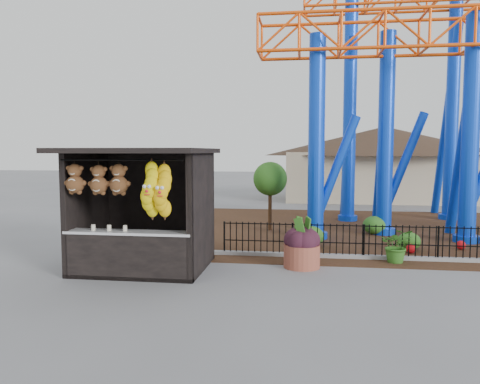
# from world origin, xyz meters

# --- Properties ---
(ground) EXTENTS (120.00, 120.00, 0.00)m
(ground) POSITION_xyz_m (0.00, 0.00, 0.00)
(ground) COLOR slate
(ground) RESTS_ON ground
(mulch_bed) EXTENTS (18.00, 12.00, 0.02)m
(mulch_bed) POSITION_xyz_m (4.00, 8.00, 0.01)
(mulch_bed) COLOR #331E11
(mulch_bed) RESTS_ON ground
(curb) EXTENTS (18.00, 0.18, 0.12)m
(curb) POSITION_xyz_m (4.00, 3.00, 0.06)
(curb) COLOR gray
(curb) RESTS_ON ground
(prize_booth) EXTENTS (3.50, 3.40, 3.12)m
(prize_booth) POSITION_xyz_m (-2.99, 0.92, 1.53)
(prize_booth) COLOR black
(prize_booth) RESTS_ON ground
(picket_fence) EXTENTS (12.20, 0.06, 1.00)m
(picket_fence) POSITION_xyz_m (4.90, 3.00, 0.50)
(picket_fence) COLOR black
(picket_fence) RESTS_ON ground
(roller_coaster) EXTENTS (11.00, 6.37, 10.82)m
(roller_coaster) POSITION_xyz_m (5.12, 8.23, 6.44)
(roller_coaster) COLOR blue
(roller_coaster) RESTS_ON ground
(terracotta_planter) EXTENTS (1.26, 1.26, 0.61)m
(terracotta_planter) POSITION_xyz_m (1.07, 1.81, 0.30)
(terracotta_planter) COLOR #974A37
(terracotta_planter) RESTS_ON ground
(planter_foliage) EXTENTS (0.70, 0.70, 0.64)m
(planter_foliage) POSITION_xyz_m (1.07, 1.81, 0.93)
(planter_foliage) COLOR black
(planter_foliage) RESTS_ON terracotta_planter
(potted_plant) EXTENTS (0.90, 0.79, 0.96)m
(potted_plant) POSITION_xyz_m (3.65, 2.70, 0.48)
(potted_plant) COLOR #1A5819
(potted_plant) RESTS_ON ground
(landscaping) EXTENTS (8.54, 3.96, 0.67)m
(landscaping) POSITION_xyz_m (4.35, 5.47, 0.31)
(landscaping) COLOR #2A5D1B
(landscaping) RESTS_ON mulch_bed
(pavilion) EXTENTS (15.00, 15.00, 4.80)m
(pavilion) POSITION_xyz_m (6.00, 20.00, 3.07)
(pavilion) COLOR #BFAD8C
(pavilion) RESTS_ON ground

